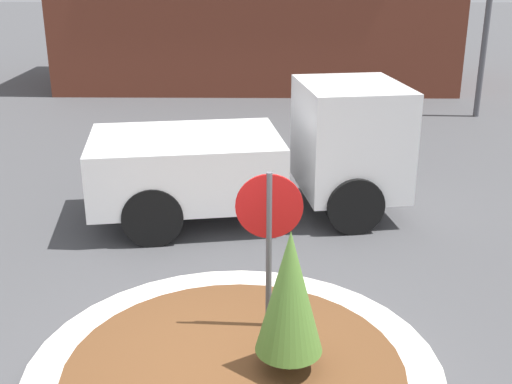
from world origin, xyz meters
name	(u,v)px	position (x,y,z in m)	size (l,w,h in m)	color
ground_plane	(234,380)	(0.00, 0.00, 0.00)	(120.00, 120.00, 0.00)	#474749
traffic_island	(234,373)	(0.00, 0.00, 0.09)	(4.44, 4.44, 0.18)	silver
stop_sign	(269,227)	(0.37, 0.82, 1.45)	(0.76, 0.07, 2.09)	#4C4C51
island_shrub	(290,292)	(0.58, -0.02, 1.09)	(0.71, 0.71, 1.59)	brown
utility_truck	(263,154)	(0.29, 4.73, 1.11)	(5.52, 2.91, 2.28)	white
storefront_building	(256,0)	(-0.01, 17.59, 2.84)	(13.11, 6.07, 5.67)	brown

